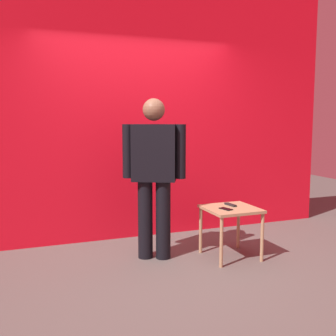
# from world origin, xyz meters

# --- Properties ---
(ground_plane) EXTENTS (12.00, 12.00, 0.00)m
(ground_plane) POSITION_xyz_m (0.00, 0.00, 0.00)
(ground_plane) COLOR #59544F
(back_wall_red) EXTENTS (5.37, 0.12, 3.27)m
(back_wall_red) POSITION_xyz_m (0.00, 1.38, 1.64)
(back_wall_red) COLOR red
(back_wall_red) RESTS_ON ground_plane
(standing_person) EXTENTS (0.65, 0.41, 1.71)m
(standing_person) POSITION_xyz_m (-0.08, 0.50, 0.96)
(standing_person) COLOR black
(standing_person) RESTS_ON ground_plane
(side_table) EXTENTS (0.54, 0.54, 0.55)m
(side_table) POSITION_xyz_m (0.70, 0.22, 0.47)
(side_table) COLOR tan
(side_table) RESTS_ON ground_plane
(cell_phone) EXTENTS (0.11, 0.16, 0.01)m
(cell_phone) POSITION_xyz_m (0.61, 0.16, 0.55)
(cell_phone) COLOR black
(cell_phone) RESTS_ON side_table
(tv_remote) EXTENTS (0.07, 0.17, 0.02)m
(tv_remote) POSITION_xyz_m (0.75, 0.31, 0.56)
(tv_remote) COLOR black
(tv_remote) RESTS_ON side_table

